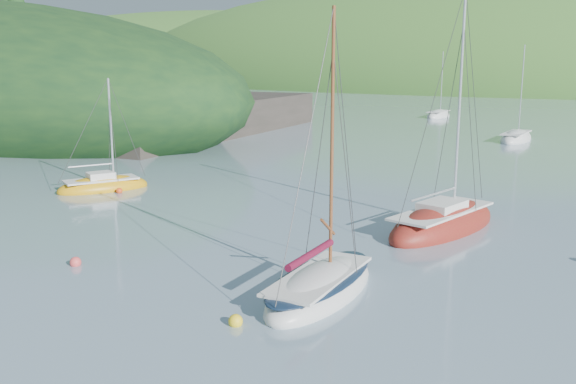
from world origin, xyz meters
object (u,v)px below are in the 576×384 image
Objects in this scene: sloop_red at (443,225)px; distant_sloop_a at (516,139)px; distant_sloop_c at (438,116)px; sailboat_yellow at (103,187)px; daysailer_white at (320,287)px.

distant_sloop_a is (-6.65, 34.89, -0.05)m from sloop_red.
distant_sloop_c is (-22.41, 54.34, -0.06)m from sloop_red.
distant_sloop_a is (13.53, 37.93, -0.00)m from sailboat_yellow.
sloop_red is (0.24, 10.18, -0.00)m from daysailer_white.
sloop_red is 1.20× the size of distant_sloop_a.
daysailer_white is 0.86× the size of sloop_red.
sloop_red is 1.26× the size of distant_sloop_c.
sailboat_yellow is at bearing -112.92° from distant_sloop_a.
sloop_red is at bearing 81.15° from daysailer_white.
daysailer_white reaches higher than distant_sloop_a.
daysailer_white is 10.18m from sloop_red.
distant_sloop_a reaches higher than distant_sloop_c.
daysailer_white is 1.39× the size of sailboat_yellow.
distant_sloop_c is (-2.23, 57.39, -0.01)m from sailboat_yellow.
sloop_red is at bearing -82.50° from distant_sloop_a.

